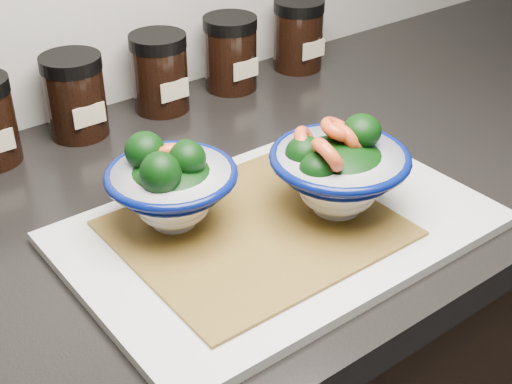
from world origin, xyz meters
TOP-DOWN VIEW (x-y plane):
  - countertop at (0.00, 1.45)m, footprint 3.50×0.60m
  - cutting_board at (-0.05, 1.34)m, footprint 0.45×0.30m
  - bamboo_mat at (-0.07, 1.35)m, footprint 0.28×0.24m
  - bowl_left at (-0.14, 1.41)m, footprint 0.14×0.14m
  - bowl_right at (0.02, 1.32)m, footprint 0.15×0.15m
  - spice_jar_b at (-0.12, 1.69)m, footprint 0.08×0.08m
  - spice_jar_c at (0.02, 1.69)m, footprint 0.08×0.08m
  - spice_jar_d at (0.14, 1.69)m, footprint 0.08×0.08m
  - spice_jar_e at (0.28, 1.69)m, footprint 0.08×0.08m

SIDE VIEW (x-z plane):
  - countertop at x=0.00m, z-range 0.86..0.90m
  - cutting_board at x=-0.05m, z-range 0.90..0.91m
  - bamboo_mat at x=-0.07m, z-range 0.91..0.92m
  - spice_jar_b at x=-0.12m, z-range 0.90..1.01m
  - spice_jar_c at x=0.02m, z-range 0.90..1.01m
  - spice_jar_d at x=0.14m, z-range 0.90..1.01m
  - spice_jar_e at x=0.28m, z-range 0.90..1.01m
  - bowl_left at x=-0.14m, z-range 0.91..1.01m
  - bowl_right at x=0.02m, z-range 0.91..1.02m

